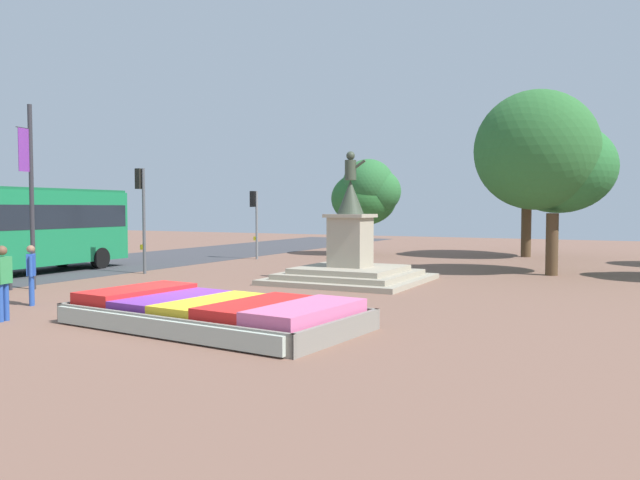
{
  "coord_description": "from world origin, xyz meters",
  "views": [
    {
      "loc": [
        10.03,
        -12.31,
        2.6
      ],
      "look_at": [
        2.03,
        3.58,
        1.68
      ],
      "focal_mm": 35.0,
      "sensor_mm": 36.0,
      "label": 1
    }
  ],
  "objects_px": {
    "flower_planter": "(213,313)",
    "traffic_light_mid_block": "(142,202)",
    "traffic_light_far_corner": "(255,212)",
    "kerb_bollard_mid_b": "(10,273)",
    "banner_pole": "(31,193)",
    "pedestrian_near_planter": "(3,277)",
    "statue_monument": "(350,260)",
    "pedestrian_with_handbag": "(31,271)",
    "city_bus": "(21,225)"
  },
  "relations": [
    {
      "from": "banner_pole",
      "to": "pedestrian_with_handbag",
      "type": "distance_m",
      "value": 4.17
    },
    {
      "from": "statue_monument",
      "to": "flower_planter",
      "type": "bearing_deg",
      "value": -85.78
    },
    {
      "from": "pedestrian_near_planter",
      "to": "kerb_bollard_mid_b",
      "type": "xyz_separation_m",
      "value": [
        -4.69,
        3.7,
        -0.47
      ]
    },
    {
      "from": "pedestrian_near_planter",
      "to": "traffic_light_far_corner",
      "type": "bearing_deg",
      "value": 103.9
    },
    {
      "from": "pedestrian_with_handbag",
      "to": "city_bus",
      "type": "bearing_deg",
      "value": 143.81
    },
    {
      "from": "flower_planter",
      "to": "kerb_bollard_mid_b",
      "type": "distance_m",
      "value": 9.54
    },
    {
      "from": "flower_planter",
      "to": "traffic_light_far_corner",
      "type": "relative_size",
      "value": 1.98
    },
    {
      "from": "flower_planter",
      "to": "banner_pole",
      "type": "relative_size",
      "value": 1.16
    },
    {
      "from": "flower_planter",
      "to": "traffic_light_mid_block",
      "type": "distance_m",
      "value": 12.18
    },
    {
      "from": "kerb_bollard_mid_b",
      "to": "traffic_light_mid_block",
      "type": "bearing_deg",
      "value": 87.67
    },
    {
      "from": "kerb_bollard_mid_b",
      "to": "traffic_light_far_corner",
      "type": "bearing_deg",
      "value": 88.24
    },
    {
      "from": "flower_planter",
      "to": "traffic_light_mid_block",
      "type": "height_order",
      "value": "traffic_light_mid_block"
    },
    {
      "from": "flower_planter",
      "to": "statue_monument",
      "type": "height_order",
      "value": "statue_monument"
    },
    {
      "from": "traffic_light_mid_block",
      "to": "city_bus",
      "type": "bearing_deg",
      "value": -149.64
    },
    {
      "from": "statue_monument",
      "to": "banner_pole",
      "type": "relative_size",
      "value": 0.85
    },
    {
      "from": "city_bus",
      "to": "pedestrian_with_handbag",
      "type": "height_order",
      "value": "city_bus"
    },
    {
      "from": "pedestrian_with_handbag",
      "to": "kerb_bollard_mid_b",
      "type": "distance_m",
      "value": 3.74
    },
    {
      "from": "city_bus",
      "to": "pedestrian_with_handbag",
      "type": "relative_size",
      "value": 5.81
    },
    {
      "from": "flower_planter",
      "to": "kerb_bollard_mid_b",
      "type": "height_order",
      "value": "kerb_bollard_mid_b"
    },
    {
      "from": "flower_planter",
      "to": "city_bus",
      "type": "bearing_deg",
      "value": 157.77
    },
    {
      "from": "banner_pole",
      "to": "city_bus",
      "type": "bearing_deg",
      "value": 145.78
    },
    {
      "from": "statue_monument",
      "to": "traffic_light_mid_block",
      "type": "relative_size",
      "value": 1.2
    },
    {
      "from": "flower_planter",
      "to": "banner_pole",
      "type": "xyz_separation_m",
      "value": [
        -8.85,
        2.46,
        2.77
      ]
    },
    {
      "from": "traffic_light_far_corner",
      "to": "kerb_bollard_mid_b",
      "type": "height_order",
      "value": "traffic_light_far_corner"
    },
    {
      "from": "flower_planter",
      "to": "banner_pole",
      "type": "bearing_deg",
      "value": 164.45
    },
    {
      "from": "statue_monument",
      "to": "traffic_light_mid_block",
      "type": "height_order",
      "value": "statue_monument"
    },
    {
      "from": "flower_planter",
      "to": "statue_monument",
      "type": "relative_size",
      "value": 1.37
    },
    {
      "from": "pedestrian_near_planter",
      "to": "city_bus",
      "type": "bearing_deg",
      "value": 140.27
    },
    {
      "from": "traffic_light_mid_block",
      "to": "flower_planter",
      "type": "bearing_deg",
      "value": -40.26
    },
    {
      "from": "city_bus",
      "to": "pedestrian_near_planter",
      "type": "relative_size",
      "value": 5.37
    },
    {
      "from": "banner_pole",
      "to": "pedestrian_near_planter",
      "type": "height_order",
      "value": "banner_pole"
    },
    {
      "from": "statue_monument",
      "to": "kerb_bollard_mid_b",
      "type": "relative_size",
      "value": 4.82
    },
    {
      "from": "flower_planter",
      "to": "pedestrian_near_planter",
      "type": "relative_size",
      "value": 3.91
    },
    {
      "from": "traffic_light_far_corner",
      "to": "banner_pole",
      "type": "xyz_separation_m",
      "value": [
        0.06,
        -13.13,
        0.69
      ]
    },
    {
      "from": "pedestrian_with_handbag",
      "to": "pedestrian_near_planter",
      "type": "xyz_separation_m",
      "value": [
        1.44,
        -1.89,
        0.09
      ]
    },
    {
      "from": "statue_monument",
      "to": "traffic_light_far_corner",
      "type": "distance_m",
      "value": 10.74
    },
    {
      "from": "traffic_light_mid_block",
      "to": "traffic_light_far_corner",
      "type": "xyz_separation_m",
      "value": [
        0.18,
        7.89,
        -0.45
      ]
    },
    {
      "from": "traffic_light_mid_block",
      "to": "kerb_bollard_mid_b",
      "type": "xyz_separation_m",
      "value": [
        -0.23,
        -5.68,
        -2.29
      ]
    },
    {
      "from": "traffic_light_far_corner",
      "to": "kerb_bollard_mid_b",
      "type": "bearing_deg",
      "value": -91.76
    },
    {
      "from": "statue_monument",
      "to": "city_bus",
      "type": "height_order",
      "value": "statue_monument"
    },
    {
      "from": "kerb_bollard_mid_b",
      "to": "banner_pole",
      "type": "bearing_deg",
      "value": 43.1
    },
    {
      "from": "kerb_bollard_mid_b",
      "to": "statue_monument",
      "type": "bearing_deg",
      "value": 38.51
    },
    {
      "from": "banner_pole",
      "to": "pedestrian_near_planter",
      "type": "relative_size",
      "value": 3.37
    },
    {
      "from": "statue_monument",
      "to": "kerb_bollard_mid_b",
      "type": "xyz_separation_m",
      "value": [
        -8.67,
        -6.9,
        -0.21
      ]
    },
    {
      "from": "city_bus",
      "to": "kerb_bollard_mid_b",
      "type": "height_order",
      "value": "city_bus"
    },
    {
      "from": "traffic_light_far_corner",
      "to": "city_bus",
      "type": "relative_size",
      "value": 0.37
    },
    {
      "from": "pedestrian_near_planter",
      "to": "traffic_light_mid_block",
      "type": "bearing_deg",
      "value": 115.42
    },
    {
      "from": "traffic_light_mid_block",
      "to": "banner_pole",
      "type": "relative_size",
      "value": 0.71
    },
    {
      "from": "traffic_light_far_corner",
      "to": "pedestrian_with_handbag",
      "type": "distance_m",
      "value": 15.71
    },
    {
      "from": "traffic_light_mid_block",
      "to": "city_bus",
      "type": "relative_size",
      "value": 0.44
    }
  ]
}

